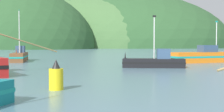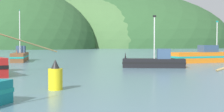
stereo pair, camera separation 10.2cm
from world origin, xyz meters
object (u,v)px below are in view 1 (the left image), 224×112
fishing_boat_brown (20,56)px  fishing_boat_black (155,62)px  fishing_boat_orange (212,56)px  channel_buoy (56,77)px

fishing_boat_brown → fishing_boat_black: 21.72m
fishing_boat_orange → channel_buoy: 30.26m
fishing_boat_orange → channel_buoy: fishing_boat_orange is taller
fishing_boat_black → channel_buoy: size_ratio=4.03×
fishing_boat_black → channel_buoy: (-3.77, -17.14, 0.05)m
fishing_boat_brown → fishing_boat_orange: 27.11m
fishing_boat_brown → fishing_boat_black: size_ratio=1.30×
channel_buoy → fishing_boat_brown: bearing=123.2°
fishing_boat_orange → fishing_boat_black: size_ratio=1.66×
fishing_boat_orange → fishing_boat_black: fishing_boat_orange is taller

